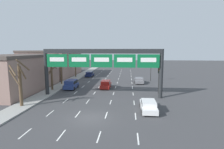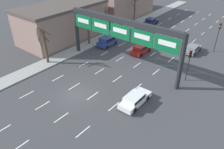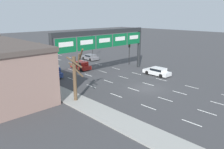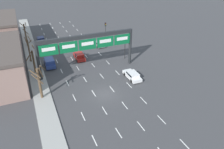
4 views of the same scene
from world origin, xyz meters
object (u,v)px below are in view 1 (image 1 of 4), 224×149
Objects in this scene: car_white at (148,105)px; tree_bare_closest at (52,76)px; suv_blue at (71,84)px; car_navy at (90,74)px; traffic_light_mid_block at (151,66)px; tree_bare_furthest at (75,65)px; sign_gantry at (102,60)px; tree_bare_second at (20,83)px; tree_bare_third at (61,71)px; car_red at (106,84)px; traffic_light_near_gantry at (159,75)px; car_grey at (139,80)px.

tree_bare_closest reaches higher than car_white.
suv_blue is (-13.26, 11.04, 0.24)m from car_white.
traffic_light_mid_block is (15.95, -6.08, 2.81)m from car_navy.
suv_blue is 14.29m from tree_bare_furthest.
traffic_light_mid_block is 22.08m from tree_bare_closest.
sign_gantry is 22.17m from car_navy.
tree_bare_third is (-0.38, 14.90, -0.25)m from tree_bare_second.
car_red is 0.84× the size of traffic_light_mid_block.
sign_gantry is at bearing -41.36° from tree_bare_third.
tree_bare_closest is at bearing -100.42° from car_navy.
tree_bare_furthest is at bearing 139.92° from traffic_light_near_gantry.
tree_bare_second is at bearing -132.02° from car_grey.
car_grey is at bearing 61.23° from sign_gantry.
sign_gantry is 9.66m from suv_blue.
tree_bare_furthest is (-19.38, 4.25, -0.30)m from traffic_light_mid_block.
car_navy is 17.30m from traffic_light_mid_block.
car_navy is at bearing 131.24° from traffic_light_near_gantry.
suv_blue is 0.79× the size of traffic_light_mid_block.
traffic_light_near_gantry is 20.19m from tree_bare_third.
car_red is at bearing 159.74° from traffic_light_near_gantry.
car_red is at bearing -139.15° from car_grey.
car_navy is (0.12, 15.54, -0.22)m from suv_blue.
tree_bare_third is at bearing 131.17° from suv_blue.
car_red is at bearing 91.90° from sign_gantry.
suv_blue is 5.44m from tree_bare_third.
suv_blue is 14.87m from car_grey.
tree_bare_closest is at bearing 160.55° from sign_gantry.
suv_blue is 15.54m from car_navy.
sign_gantry is 4.08× the size of car_white.
tree_bare_closest is (-9.54, -2.61, 1.91)m from car_red.
suv_blue is at bearing 143.13° from sign_gantry.
tree_bare_furthest reaches higher than traffic_light_mid_block.
car_white is 17.86m from car_grey.
car_red is at bearing 52.08° from tree_bare_second.
suv_blue reaches higher than car_navy.
tree_bare_third is (-16.53, -3.02, 2.30)m from car_grey.
car_navy is at bearing 107.76° from sign_gantry.
tree_bare_furthest is (-9.82, 12.69, 2.43)m from car_red.
tree_bare_second is at bearing -155.27° from traffic_light_near_gantry.
car_white reaches higher than car_grey.
car_white is at bearing -39.78° from suv_blue.
sign_gantry is 4.45× the size of car_red.
car_red is at bearing -52.26° from tree_bare_furthest.
tree_bare_furthest is at bearing 90.87° from tree_bare_second.
traffic_light_near_gantry is 18.94m from tree_bare_closest.
car_grey is at bearing 106.07° from traffic_light_near_gantry.
tree_bare_second is 0.99× the size of tree_bare_furthest.
car_white is 0.78× the size of tree_bare_closest.
tree_bare_closest is 5.40m from tree_bare_third.
traffic_light_mid_block is 0.81× the size of tree_bare_furthest.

